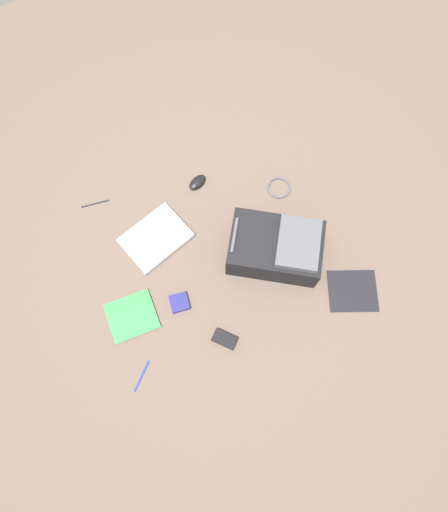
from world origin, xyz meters
The scene contains 11 objects.
ground_plane centered at (0.00, 0.00, 0.00)m, with size 4.14×4.14×0.00m, color brown.
backpack centered at (-0.13, -0.27, 0.10)m, with size 0.50×0.52×0.22m.
laptop centered at (0.24, 0.20, 0.02)m, with size 0.29×0.36×0.03m.
book_red centered at (-0.05, 0.48, 0.01)m, with size 0.23×0.25×0.01m.
book_comic centered at (-0.48, -0.49, 0.01)m, with size 0.30×0.31×0.02m.
computer_mouse centered at (0.41, -0.13, 0.02)m, with size 0.06×0.11×0.04m, color black.
cable_coil centered at (0.17, -0.49, 0.01)m, with size 0.12×0.12×0.01m, color #4C4C51.
power_brick centered at (-0.37, 0.16, 0.02)m, with size 0.06×0.11×0.03m, color black.
pen_black centered at (-0.32, 0.57, 0.00)m, with size 0.01×0.01×0.15m, color #1933B2.
pen_blue centered at (0.57, 0.39, 0.00)m, with size 0.01×0.01×0.15m, color black.
earbud_pouch centered at (-0.11, 0.26, 0.01)m, with size 0.09×0.09×0.02m, color navy.
Camera 1 is at (-0.64, 0.32, 2.17)m, focal length 32.32 mm.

